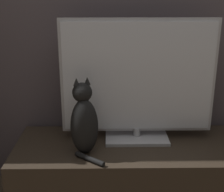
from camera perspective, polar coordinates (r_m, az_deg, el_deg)
tv_stand at (r=2.06m, az=4.07°, el=-13.84°), size 1.48×0.56×0.41m
tv at (r=1.90m, az=4.77°, el=2.53°), size 0.94×0.24×0.76m
cat at (r=1.79m, az=-5.15°, el=-4.74°), size 0.22×0.27×0.45m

